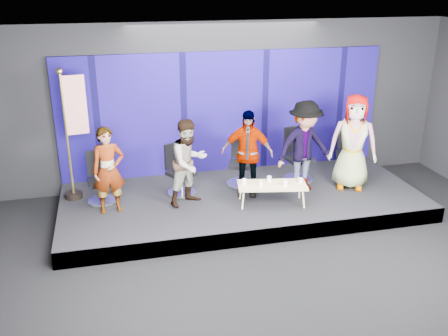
{
  "coord_description": "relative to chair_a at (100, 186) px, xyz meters",
  "views": [
    {
      "loc": [
        -2.47,
        -6.18,
        4.32
      ],
      "look_at": [
        -0.39,
        2.4,
        0.93
      ],
      "focal_mm": 40.0,
      "sensor_mm": 36.0,
      "label": 1
    }
  ],
  "objects": [
    {
      "name": "panelist_d",
      "position": [
        3.95,
        -0.35,
        0.59
      ],
      "size": [
        1.27,
        0.86,
        1.83
      ],
      "primitive_type": "imported",
      "rotation": [
        0.0,
        0.0,
        0.17
      ],
      "color": "black",
      "rests_on": "riser"
    },
    {
      "name": "chair_a",
      "position": [
        0.0,
        0.0,
        0.0
      ],
      "size": [
        0.62,
        0.62,
        0.98
      ],
      "rotation": [
        0.0,
        0.0,
        0.13
      ],
      "color": "silver",
      "rests_on": "riser"
    },
    {
      "name": "mug_e",
      "position": [
        3.68,
        -0.9,
        0.12
      ],
      "size": [
        0.08,
        0.08,
        0.09
      ],
      "primitive_type": "cylinder",
      "color": "white",
      "rests_on": "coffee_table"
    },
    {
      "name": "backdrop",
      "position": [
        2.7,
        1.13,
        0.98
      ],
      "size": [
        7.0,
        0.08,
        2.6
      ],
      "primitive_type": "cube",
      "color": "#0F0757",
      "rests_on": "riser"
    },
    {
      "name": "coffee_table",
      "position": [
        3.13,
        -0.85,
        0.04
      ],
      "size": [
        1.36,
        0.78,
        0.39
      ],
      "rotation": [
        0.0,
        0.0,
        -0.19
      ],
      "color": "tan",
      "rests_on": "riser"
    },
    {
      "name": "chair_c",
      "position": [
        2.81,
        0.2,
        0.02
      ],
      "size": [
        0.76,
        0.76,
        1.05
      ],
      "rotation": [
        0.0,
        0.0,
        -0.36
      ],
      "color": "silver",
      "rests_on": "riser"
    },
    {
      "name": "mug_b",
      "position": [
        2.9,
        -0.87,
        0.12
      ],
      "size": [
        0.09,
        0.09,
        0.1
      ],
      "primitive_type": "cylinder",
      "color": "white",
      "rests_on": "coffee_table"
    },
    {
      "name": "panelist_a",
      "position": [
        0.18,
        -0.47,
        0.47
      ],
      "size": [
        0.63,
        0.45,
        1.59
      ],
      "primitive_type": "imported",
      "rotation": [
        0.0,
        0.0,
        0.13
      ],
      "color": "black",
      "rests_on": "riser"
    },
    {
      "name": "flag_stand",
      "position": [
        -0.4,
        0.31,
        1.01
      ],
      "size": [
        0.58,
        0.33,
        2.52
      ],
      "rotation": [
        0.0,
        0.0,
        0.16
      ],
      "color": "black",
      "rests_on": "riser"
    },
    {
      "name": "ground",
      "position": [
        2.7,
        -2.82,
        -0.62
      ],
      "size": [
        10.0,
        10.0,
        0.0
      ],
      "primitive_type": "plane",
      "color": "black",
      "rests_on": "ground"
    },
    {
      "name": "chair_b",
      "position": [
        1.52,
        0.03,
        0.01
      ],
      "size": [
        0.77,
        0.77,
        1.01
      ],
      "rotation": [
        0.0,
        0.0,
        0.5
      ],
      "color": "silver",
      "rests_on": "riser"
    },
    {
      "name": "panelist_b",
      "position": [
        1.63,
        -0.46,
        0.5
      ],
      "size": [
        1.0,
        0.93,
        1.64
      ],
      "primitive_type": "imported",
      "rotation": [
        0.0,
        0.0,
        0.5
      ],
      "color": "black",
      "rests_on": "riser"
    },
    {
      "name": "riser",
      "position": [
        2.7,
        -0.32,
        -0.47
      ],
      "size": [
        7.0,
        3.0,
        0.3
      ],
      "primitive_type": "cube",
      "color": "black",
      "rests_on": "ground"
    },
    {
      "name": "chair_e",
      "position": [
        5.14,
        0.02,
        0.07
      ],
      "size": [
        0.88,
        0.88,
        1.19
      ],
      "rotation": [
        0.0,
        0.0,
        -0.42
      ],
      "color": "silver",
      "rests_on": "riser"
    },
    {
      "name": "panelist_c",
      "position": [
        2.79,
        -0.3,
        0.53
      ],
      "size": [
        1.08,
        0.74,
        1.7
      ],
      "primitive_type": "imported",
      "rotation": [
        0.0,
        0.0,
        -0.36
      ],
      "color": "black",
      "rests_on": "riser"
    },
    {
      "name": "mug_a",
      "position": [
        2.62,
        -0.74,
        0.12
      ],
      "size": [
        0.09,
        0.09,
        0.11
      ],
      "primitive_type": "cylinder",
      "color": "white",
      "rests_on": "coffee_table"
    },
    {
      "name": "mug_c",
      "position": [
        3.12,
        -0.7,
        0.12
      ],
      "size": [
        0.09,
        0.09,
        0.1
      ],
      "primitive_type": "cylinder",
      "color": "white",
      "rests_on": "coffee_table"
    },
    {
      "name": "mug_d",
      "position": [
        3.35,
        -0.97,
        0.12
      ],
      "size": [
        0.09,
        0.09,
        0.11
      ],
      "primitive_type": "cylinder",
      "color": "white",
      "rests_on": "coffee_table"
    },
    {
      "name": "room_walls",
      "position": [
        2.7,
        -2.82,
        1.81
      ],
      "size": [
        10.02,
        8.02,
        3.51
      ],
      "color": "black",
      "rests_on": "ground"
    },
    {
      "name": "panelist_e",
      "position": [
        4.94,
        -0.45,
        0.64
      ],
      "size": [
        1.11,
        0.94,
        1.92
      ],
      "primitive_type": "imported",
      "rotation": [
        0.0,
        0.0,
        -0.42
      ],
      "color": "black",
      "rests_on": "riser"
    },
    {
      "name": "chair_d",
      "position": [
        4.03,
        0.15,
        0.05
      ],
      "size": [
        0.73,
        0.73,
        1.13
      ],
      "rotation": [
        0.0,
        0.0,
        0.17
      ],
      "color": "silver",
      "rests_on": "riser"
    }
  ]
}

